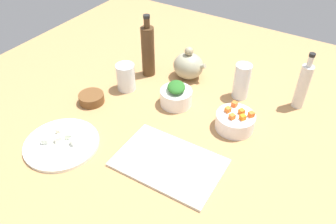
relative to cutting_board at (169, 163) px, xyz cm
name	(u,v)px	position (x,y,z in cm)	size (l,w,h in cm)	color
tabletop	(168,125)	(-10.94, 17.02, -2.00)	(190.00, 190.00, 3.00)	#AE7F4E
cutting_board	(169,163)	(0.00, 0.00, 0.00)	(33.69, 22.13, 1.00)	silver
plate_tofu	(62,144)	(-35.52, -12.06, 0.10)	(25.29, 25.29, 1.20)	white
bowl_greens	(176,97)	(-14.18, 28.20, 2.69)	(12.34, 12.34, 6.39)	white
bowl_carrots	(235,121)	(10.82, 27.27, 2.47)	(13.88, 13.88, 5.94)	white
bowl_small_side	(91,98)	(-43.03, 11.57, 1.33)	(9.91, 9.91, 3.66)	brown
teapot	(188,65)	(-19.53, 47.40, 5.29)	(14.77, 12.23, 14.48)	#A09D81
bottle_0	(148,50)	(-35.52, 40.49, 11.14)	(5.55, 5.55, 27.27)	#462E1A
bottle_1	(303,85)	(26.56, 52.09, 9.14)	(4.41, 4.41, 23.20)	silver
drinking_glass_0	(242,81)	(5.04, 46.09, 6.79)	(6.34, 6.34, 14.58)	white
drinking_glass_1	(126,77)	(-36.99, 26.32, 5.12)	(7.59, 7.59, 11.23)	white
carrot_cube_0	(242,112)	(12.07, 28.92, 6.34)	(1.80, 1.80, 1.80)	orange
carrot_cube_1	(232,117)	(10.34, 24.68, 6.34)	(1.80, 1.80, 1.80)	orange
carrot_cube_2	(228,110)	(7.53, 27.40, 6.34)	(1.80, 1.80, 1.80)	orange
carrot_cube_3	(234,104)	(8.27, 31.60, 6.34)	(1.80, 1.80, 1.80)	orange
carrot_cube_4	(243,117)	(13.61, 26.24, 6.34)	(1.80, 1.80, 1.80)	orange
carrot_cube_5	(251,114)	(15.51, 29.30, 6.34)	(1.80, 1.80, 1.80)	orange
chopped_greens_mound	(176,87)	(-14.18, 28.20, 7.49)	(8.59, 6.90, 3.20)	#276322
tofu_cube_0	(60,130)	(-39.42, -8.70, 1.80)	(2.20, 2.20, 2.20)	#FAEBCB
tofu_cube_1	(45,140)	(-40.08, -14.75, 1.80)	(2.20, 2.20, 2.20)	white
tofu_cube_2	(74,141)	(-31.41, -10.16, 1.80)	(2.20, 2.20, 2.20)	white
tofu_cube_3	(58,139)	(-36.95, -12.06, 1.80)	(2.20, 2.20, 2.20)	white
tofu_cube_4	(69,135)	(-34.92, -8.82, 1.80)	(2.20, 2.20, 2.20)	white
dumpling_0	(165,151)	(-2.99, 2.40, 1.65)	(5.26, 5.20, 2.30)	beige
dumpling_1	(144,151)	(-8.72, -1.25, 1.62)	(4.28, 4.01, 2.25)	beige
dumpling_2	(150,138)	(-10.66, 4.80, 1.71)	(5.32, 5.00, 2.42)	beige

